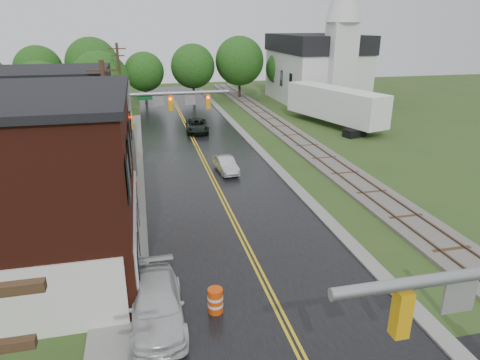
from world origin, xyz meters
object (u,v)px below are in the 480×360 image
object	(u,v)px
church	(319,61)
utility_pole_c	(120,85)
tree_left_e	(102,82)
construction_barrel	(215,301)
semi_trailer	(335,104)
sedan_silver	(226,165)
pickup_white	(157,305)
traffic_signal_far	(160,111)
utility_pole_b	(109,133)
tree_left_c	(43,95)
suv_dark	(197,126)

from	to	relation	value
church	utility_pole_c	bearing A→B (deg)	-160.03
tree_left_e	construction_barrel	xyz separation A→B (m)	(6.35, -35.90, -4.27)
semi_trailer	tree_left_e	bearing A→B (deg)	165.96
sedan_silver	pickup_white	xyz separation A→B (m)	(-6.05, -16.74, 0.14)
utility_pole_c	construction_barrel	size ratio (longest dim) A/B	8.35
traffic_signal_far	sedan_silver	bearing A→B (deg)	-3.19
utility_pole_b	construction_barrel	size ratio (longest dim) A/B	8.35
tree_left_c	pickup_white	bearing A→B (deg)	-73.16
tree_left_e	sedan_silver	distance (m)	22.07
traffic_signal_far	semi_trailer	world-z (taller)	traffic_signal_far
sedan_silver	utility_pole_c	bearing A→B (deg)	109.95
sedan_silver	pickup_white	world-z (taller)	pickup_white
church	pickup_white	bearing A→B (deg)	-119.55
tree_left_e	utility_pole_c	bearing A→B (deg)	-42.84
construction_barrel	pickup_white	bearing A→B (deg)	180.00
tree_left_e	suv_dark	size ratio (longest dim) A/B	1.68
utility_pole_c	pickup_white	distance (m)	34.29
utility_pole_c	suv_dark	xyz separation A→B (m)	(7.60, -3.84, -4.04)
sedan_silver	pickup_white	distance (m)	17.80
church	tree_left_c	bearing A→B (deg)	-157.76
utility_pole_c	semi_trailer	xyz separation A→B (m)	(23.00, -4.36, -2.26)
utility_pole_c	construction_barrel	distance (m)	34.52
utility_pole_b	semi_trailer	xyz separation A→B (m)	(23.00, 17.64, -2.26)
church	tree_left_c	xyz separation A→B (m)	(-33.85, -13.84, -1.32)
traffic_signal_far	tree_left_e	world-z (taller)	tree_left_e
traffic_signal_far	utility_pole_c	distance (m)	17.33
tree_left_e	utility_pole_b	bearing A→B (deg)	-85.10
utility_pole_b	pickup_white	bearing A→B (deg)	-80.54
sedan_silver	construction_barrel	xyz separation A→B (m)	(-3.75, -16.74, -0.05)
church	utility_pole_c	size ratio (longest dim) A/B	2.22
utility_pole_c	construction_barrel	xyz separation A→B (m)	(4.30, -34.00, -4.18)
sedan_silver	semi_trailer	bearing A→B (deg)	35.74
traffic_signal_far	tree_left_e	bearing A→B (deg)	105.89
utility_pole_c	sedan_silver	world-z (taller)	utility_pole_c
church	pickup_white	distance (m)	50.54
church	traffic_signal_far	distance (m)	35.59
church	sedan_silver	xyz separation A→B (m)	(-18.75, -27.00, -5.24)
tree_left_c	sedan_silver	size ratio (longest dim) A/B	2.13
tree_left_c	pickup_white	size ratio (longest dim) A/B	1.51
suv_dark	construction_barrel	distance (m)	30.34
tree_left_e	tree_left_c	bearing A→B (deg)	-129.81
utility_pole_b	pickup_white	size ratio (longest dim) A/B	1.78
tree_left_c	tree_left_e	bearing A→B (deg)	50.19
tree_left_c	suv_dark	size ratio (longest dim) A/B	1.57
utility_pole_b	tree_left_e	bearing A→B (deg)	94.90
construction_barrel	traffic_signal_far	bearing A→B (deg)	93.26
traffic_signal_far	construction_barrel	bearing A→B (deg)	-86.74
semi_trailer	construction_barrel	distance (m)	35.10
church	semi_trailer	xyz separation A→B (m)	(-3.80, -14.10, -3.37)
construction_barrel	tree_left_c	bearing A→B (deg)	110.78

